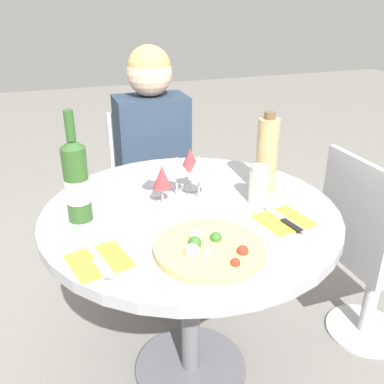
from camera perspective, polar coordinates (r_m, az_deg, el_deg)
name	(u,v)px	position (r m, az deg, el deg)	size (l,w,h in m)	color
ground_plane	(191,369)	(1.88, -0.18, -22.55)	(12.00, 12.00, 0.00)	gray
dining_table	(190,240)	(1.49, -0.21, -6.46)	(0.99, 0.99, 0.73)	slate
chair_behind_diner	(152,195)	(2.28, -5.40, -0.43)	(0.37, 0.37, 0.84)	silver
seated_diner	(157,180)	(2.11, -4.66, 1.60)	(0.34, 0.44, 1.18)	#28384C
chair_empty_side	(369,256)	(1.90, 22.50, -7.95)	(0.37, 0.37, 0.84)	silver
pizza_large	(209,248)	(1.19, 2.28, -7.53)	(0.31, 0.31, 0.05)	#DBB26B
wine_bottle	(76,181)	(1.36, -15.15, 1.44)	(0.08, 0.08, 0.35)	#2D5623
tall_carafe	(267,155)	(1.54, 9.96, 4.90)	(0.08, 0.08, 0.29)	tan
sugar_shaker	(258,184)	(1.47, 8.86, 1.00)	(0.07, 0.07, 0.13)	silver
wine_glass_center	(177,166)	(1.47, -2.07, 3.42)	(0.08, 0.08, 0.15)	silver
wine_glass_back_right	(190,160)	(1.53, -0.26, 4.32)	(0.07, 0.07, 0.16)	silver
wine_glass_back_left	(155,169)	(1.50, -4.96, 3.09)	(0.07, 0.07, 0.13)	silver
wine_glass_front_left	(162,178)	(1.42, -4.02, 1.88)	(0.06, 0.06, 0.14)	silver
wine_glass_front_right	(199,168)	(1.45, 0.93, 3.24)	(0.07, 0.07, 0.16)	silver
place_setting_left	(99,261)	(1.18, -12.24, -8.97)	(0.18, 0.19, 0.01)	yellow
place_setting_right	(284,220)	(1.38, 12.20, -3.70)	(0.17, 0.19, 0.01)	yellow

